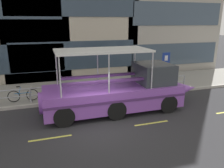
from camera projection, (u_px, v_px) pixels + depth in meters
The scene contains 9 objects.
ground_plane at pixel (100, 122), 10.90m from camera, with size 120.00×120.00×0.00m, color #2B2B2D.
sidewalk at pixel (81, 89), 16.01m from camera, with size 32.00×4.80×0.18m, color gray.
curb_edge at pixel (87, 100), 13.73m from camera, with size 32.00×0.18×0.18m, color #B2ADA3.
lane_centreline at pixel (104, 130), 10.09m from camera, with size 25.80×0.12×0.01m.
curb_guardrail at pixel (102, 86), 14.16m from camera, with size 12.41×0.09×0.89m.
parking_sign at pixel (166, 64), 15.46m from camera, with size 0.60×0.12×2.56m.
leaned_bicycle at pixel (23, 95), 13.16m from camera, with size 1.74×0.46×0.96m.
duck_tour_boat at pixel (122, 91), 12.20m from camera, with size 9.28×2.64×3.44m.
pedestrian_near_bow at pixel (145, 73), 16.49m from camera, with size 0.21×0.44×1.54m.
Camera 1 is at (-2.41, -9.68, 4.82)m, focal length 35.26 mm.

